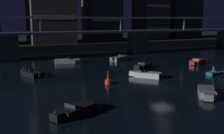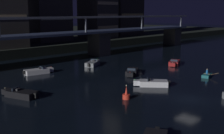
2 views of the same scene
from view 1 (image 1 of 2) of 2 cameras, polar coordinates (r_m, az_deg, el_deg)
name	(u,v)px [view 1 (image 1 of 2)]	position (r m, az deg, el deg)	size (l,w,h in m)	color
ground_plane	(162,89)	(35.14, 10.56, -4.53)	(400.00, 400.00, 0.00)	black
far_riverbank	(43,39)	(111.74, -14.39, 5.69)	(240.00, 80.00, 2.20)	black
river_bridge	(80,38)	(64.93, -6.83, 6.00)	(100.76, 6.40, 9.38)	#4C4944
tower_east_tall	(150,12)	(93.17, 8.09, 11.47)	(9.07, 9.79, 18.71)	#423D38
speedboat_near_left	(207,92)	(33.16, 19.33, -5.05)	(4.12, 4.61, 1.16)	gray
speedboat_near_center	(75,110)	(25.50, -7.77, -9.03)	(4.88, 3.55, 1.16)	black
speedboat_near_right	(66,61)	(55.55, -9.66, 1.22)	(5.23, 2.33, 1.16)	silver
speedboat_mid_left	(143,66)	(49.34, 6.47, 0.21)	(4.73, 3.92, 1.16)	black
speedboat_mid_center	(197,62)	(56.66, 17.49, 1.07)	(4.96, 3.36, 1.16)	maroon
speedboat_mid_right	(119,58)	(58.84, 1.50, 1.83)	(4.88, 3.58, 1.16)	gray
speedboat_far_left	(146,75)	(41.63, 7.23, -1.60)	(4.23, 4.53, 1.16)	silver
speedboat_far_center	(32,74)	(43.94, -16.57, -1.33)	(3.09, 5.08, 1.16)	black
channel_buoy	(108,81)	(37.02, -0.82, -2.86)	(0.90, 0.90, 1.76)	red
dinghy_with_paddler	(214,73)	(46.29, 20.60, -1.17)	(2.79, 2.61, 1.36)	#196066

